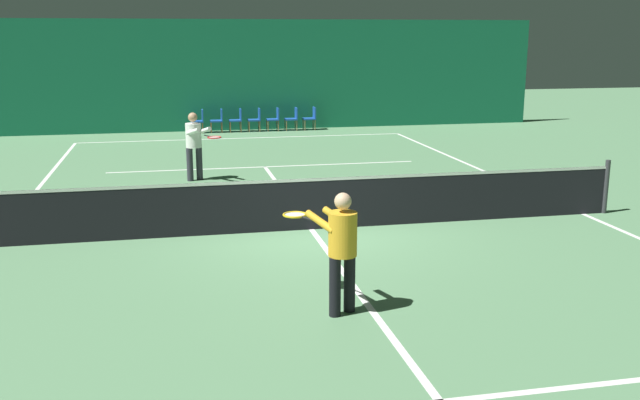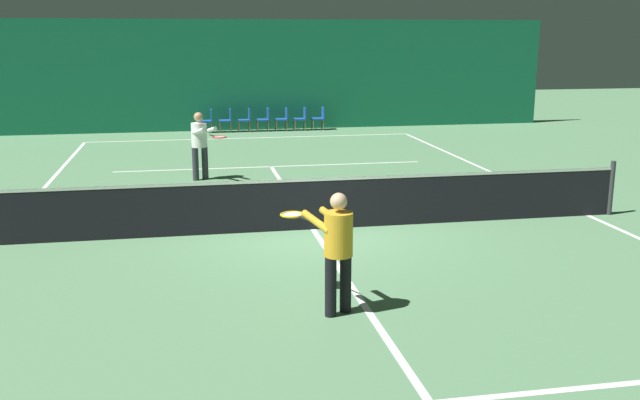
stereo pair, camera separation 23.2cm
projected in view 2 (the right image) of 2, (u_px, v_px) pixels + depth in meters
ground_plane at (313, 229)px, 13.02m from camera, size 60.00×60.00×0.00m
backdrop_curtain at (245, 75)px, 26.06m from camera, size 23.00×0.12×4.00m
court_line_baseline_far at (252, 138)px, 24.40m from camera, size 11.00×0.10×0.00m
court_line_service_far at (271, 167)px, 19.14m from camera, size 8.25×0.10×0.00m
court_line_sideline_right at (588, 215)px, 14.01m from camera, size 0.10×23.80×0.00m
court_line_centre at (313, 229)px, 13.02m from camera, size 0.10×12.80×0.00m
tennis_net at (313, 202)px, 12.90m from camera, size 12.00×0.10×1.07m
player_near at (336, 244)px, 8.93m from camera, size 0.92×1.32×1.58m
player_far at (200, 141)px, 17.20m from camera, size 0.92×1.36×1.65m
courtside_chair_0 at (208, 119)px, 25.62m from camera, size 0.44×0.44×0.84m
courtside_chair_1 at (227, 119)px, 25.75m from camera, size 0.44×0.44×0.84m
courtside_chair_2 at (246, 118)px, 25.87m from camera, size 0.44×0.44×0.84m
courtside_chair_3 at (265, 118)px, 26.00m from camera, size 0.44×0.44×0.84m
courtside_chair_4 at (283, 118)px, 26.12m from camera, size 0.44×0.44×0.84m
courtside_chair_5 at (302, 117)px, 26.24m from camera, size 0.44×0.44×0.84m
courtside_chair_6 at (320, 117)px, 26.37m from camera, size 0.44×0.44×0.84m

